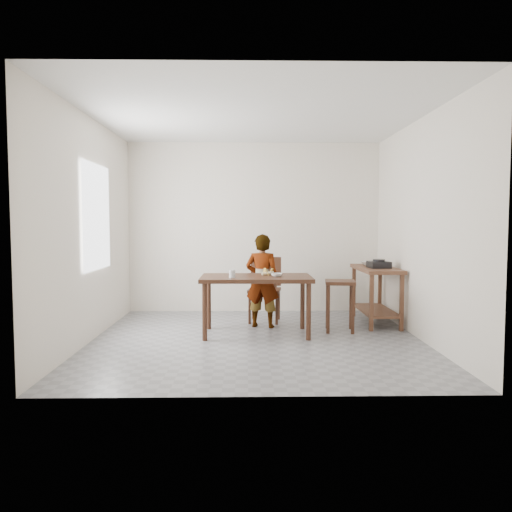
{
  "coord_description": "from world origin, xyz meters",
  "views": [
    {
      "loc": [
        -0.12,
        -6.01,
        1.43
      ],
      "look_at": [
        0.0,
        0.4,
        1.0
      ],
      "focal_mm": 35.0,
      "sensor_mm": 36.0,
      "label": 1
    }
  ],
  "objects_px": {
    "dining_chair": "(264,290)",
    "stool": "(340,306)",
    "dining_table": "(256,305)",
    "prep_counter": "(376,295)",
    "child": "(262,281)"
  },
  "relations": [
    {
      "from": "stool",
      "to": "child",
      "type": "bearing_deg",
      "value": 164.41
    },
    {
      "from": "child",
      "to": "dining_chair",
      "type": "bearing_deg",
      "value": -81.63
    },
    {
      "from": "prep_counter",
      "to": "dining_chair",
      "type": "xyz_separation_m",
      "value": [
        -1.58,
        0.12,
        0.06
      ]
    },
    {
      "from": "dining_chair",
      "to": "stool",
      "type": "distance_m",
      "value": 1.17
    },
    {
      "from": "child",
      "to": "dining_chair",
      "type": "distance_m",
      "value": 0.41
    },
    {
      "from": "stool",
      "to": "prep_counter",
      "type": "bearing_deg",
      "value": 40.88
    },
    {
      "from": "dining_chair",
      "to": "stool",
      "type": "xyz_separation_m",
      "value": [
        0.97,
        -0.65,
        -0.13
      ]
    },
    {
      "from": "child",
      "to": "stool",
      "type": "xyz_separation_m",
      "value": [
        1.01,
        -0.28,
        -0.3
      ]
    },
    {
      "from": "child",
      "to": "stool",
      "type": "height_order",
      "value": "child"
    },
    {
      "from": "dining_table",
      "to": "dining_chair",
      "type": "height_order",
      "value": "dining_chair"
    },
    {
      "from": "dining_chair",
      "to": "stool",
      "type": "height_order",
      "value": "dining_chair"
    },
    {
      "from": "dining_table",
      "to": "dining_chair",
      "type": "distance_m",
      "value": 0.83
    },
    {
      "from": "dining_table",
      "to": "stool",
      "type": "bearing_deg",
      "value": 8.63
    },
    {
      "from": "dining_table",
      "to": "child",
      "type": "distance_m",
      "value": 0.53
    },
    {
      "from": "dining_table",
      "to": "prep_counter",
      "type": "bearing_deg",
      "value": 22.15
    }
  ]
}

